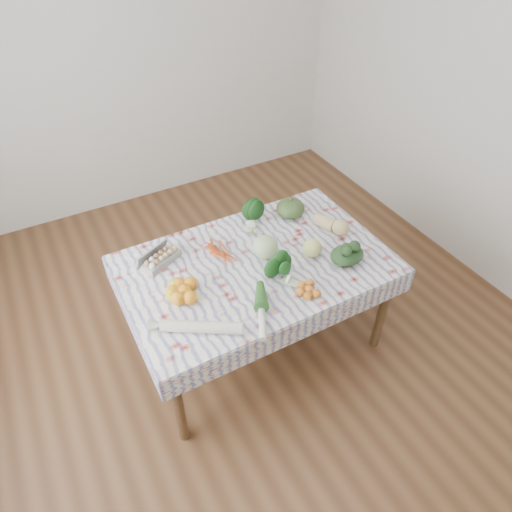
{
  "coord_description": "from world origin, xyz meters",
  "views": [
    {
      "loc": [
        -1.02,
        -1.86,
        2.67
      ],
      "look_at": [
        0.0,
        0.0,
        0.82
      ],
      "focal_mm": 32.0,
      "sensor_mm": 36.0,
      "label": 1
    }
  ],
  "objects_px": {
    "dining_table": "(256,273)",
    "kabocha_squash": "(290,208)",
    "butternut_squash": "(332,223)",
    "egg_carton": "(162,259)",
    "cabbage": "(265,247)",
    "grapefruit": "(312,248)"
  },
  "relations": [
    {
      "from": "kabocha_squash",
      "to": "butternut_squash",
      "type": "height_order",
      "value": "kabocha_squash"
    },
    {
      "from": "cabbage",
      "to": "butternut_squash",
      "type": "distance_m",
      "value": 0.53
    },
    {
      "from": "grapefruit",
      "to": "cabbage",
      "type": "bearing_deg",
      "value": 154.13
    },
    {
      "from": "butternut_squash",
      "to": "kabocha_squash",
      "type": "bearing_deg",
      "value": 97.19
    },
    {
      "from": "dining_table",
      "to": "grapefruit",
      "type": "relative_size",
      "value": 13.4
    },
    {
      "from": "egg_carton",
      "to": "kabocha_squash",
      "type": "bearing_deg",
      "value": -23.6
    },
    {
      "from": "dining_table",
      "to": "butternut_squash",
      "type": "height_order",
      "value": "butternut_squash"
    },
    {
      "from": "kabocha_squash",
      "to": "cabbage",
      "type": "relative_size",
      "value": 1.25
    },
    {
      "from": "egg_carton",
      "to": "grapefruit",
      "type": "height_order",
      "value": "grapefruit"
    },
    {
      "from": "dining_table",
      "to": "butternut_squash",
      "type": "relative_size",
      "value": 6.57
    },
    {
      "from": "dining_table",
      "to": "kabocha_squash",
      "type": "xyz_separation_m",
      "value": [
        0.45,
        0.32,
        0.15
      ]
    },
    {
      "from": "grapefruit",
      "to": "dining_table",
      "type": "bearing_deg",
      "value": 163.2
    },
    {
      "from": "dining_table",
      "to": "kabocha_squash",
      "type": "distance_m",
      "value": 0.58
    },
    {
      "from": "grapefruit",
      "to": "egg_carton",
      "type": "bearing_deg",
      "value": 155.85
    },
    {
      "from": "egg_carton",
      "to": "butternut_squash",
      "type": "relative_size",
      "value": 1.05
    },
    {
      "from": "egg_carton",
      "to": "cabbage",
      "type": "relative_size",
      "value": 1.62
    },
    {
      "from": "butternut_squash",
      "to": "grapefruit",
      "type": "xyz_separation_m",
      "value": [
        -0.27,
        -0.15,
        0.0
      ]
    },
    {
      "from": "grapefruit",
      "to": "kabocha_squash",
      "type": "bearing_deg",
      "value": 75.92
    },
    {
      "from": "egg_carton",
      "to": "cabbage",
      "type": "xyz_separation_m",
      "value": [
        0.6,
        -0.26,
        0.04
      ]
    },
    {
      "from": "cabbage",
      "to": "grapefruit",
      "type": "bearing_deg",
      "value": -25.87
    },
    {
      "from": "kabocha_squash",
      "to": "butternut_squash",
      "type": "bearing_deg",
      "value": -59.89
    },
    {
      "from": "egg_carton",
      "to": "cabbage",
      "type": "bearing_deg",
      "value": -49.49
    }
  ]
}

